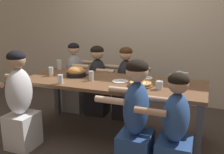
{
  "coord_description": "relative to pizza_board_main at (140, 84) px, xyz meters",
  "views": [
    {
      "loc": [
        1.11,
        -2.84,
        1.55
      ],
      "look_at": [
        0.0,
        0.0,
        0.8
      ],
      "focal_mm": 40.0,
      "sensor_mm": 36.0,
      "label": 1
    }
  ],
  "objects": [
    {
      "name": "diner_far_midleft",
      "position": [
        -0.89,
        0.76,
        -0.26
      ],
      "size": [
        0.51,
        0.4,
        1.1
      ],
      "rotation": [
        0.0,
        0.0,
        -1.57
      ],
      "color": "#232328",
      "rests_on": "ground"
    },
    {
      "name": "empty_plate_b",
      "position": [
        -0.28,
        0.09,
        -0.02
      ],
      "size": [
        0.2,
        0.2,
        0.02
      ],
      "color": "white",
      "rests_on": "dining_table"
    },
    {
      "name": "drinking_glass_f",
      "position": [
        -1.4,
        0.46,
        0.05
      ],
      "size": [
        0.08,
        0.08,
        0.15
      ],
      "color": "silver",
      "rests_on": "dining_table"
    },
    {
      "name": "diner_near_left",
      "position": [
        -1.3,
        -0.55,
        -0.23
      ],
      "size": [
        0.51,
        0.4,
        1.18
      ],
      "rotation": [
        0.0,
        0.0,
        1.57
      ],
      "color": "silver",
      "rests_on": "ground"
    },
    {
      "name": "empty_plate_a",
      "position": [
        -0.04,
        0.38,
        -0.02
      ],
      "size": [
        0.2,
        0.2,
        0.02
      ],
      "color": "white",
      "rests_on": "dining_table"
    },
    {
      "name": "drinking_glass_a",
      "position": [
        0.4,
        0.38,
        0.03
      ],
      "size": [
        0.08,
        0.08,
        0.13
      ],
      "color": "silver",
      "rests_on": "dining_table"
    },
    {
      "name": "restaurant_back_panel",
      "position": [
        -0.39,
        1.7,
        0.82
      ],
      "size": [
        10.0,
        0.06,
        3.2
      ],
      "primitive_type": "cube",
      "color": "beige",
      "rests_on": "ground"
    },
    {
      "name": "diner_near_right",
      "position": [
        0.48,
        -0.55,
        -0.29
      ],
      "size": [
        0.51,
        0.4,
        1.07
      ],
      "rotation": [
        0.0,
        0.0,
        1.57
      ],
      "color": "#2D5193",
      "rests_on": "ground"
    },
    {
      "name": "ground_plane",
      "position": [
        -0.39,
        0.1,
        -0.78
      ],
      "size": [
        18.0,
        18.0,
        0.0
      ],
      "primitive_type": "plane",
      "color": "#423833",
      "rests_on": "ground"
    },
    {
      "name": "drinking_glass_c",
      "position": [
        -0.65,
        0.02,
        0.03
      ],
      "size": [
        0.06,
        0.06,
        0.12
      ],
      "color": "silver",
      "rests_on": "dining_table"
    },
    {
      "name": "drinking_glass_e",
      "position": [
        0.48,
        0.24,
        0.04
      ],
      "size": [
        0.07,
        0.07,
        0.15
      ],
      "color": "silver",
      "rests_on": "dining_table"
    },
    {
      "name": "diner_near_midright",
      "position": [
        0.11,
        -0.55,
        -0.23
      ],
      "size": [
        0.51,
        0.4,
        1.16
      ],
      "rotation": [
        0.0,
        0.0,
        1.57
      ],
      "color": "#2D5193",
      "rests_on": "ground"
    },
    {
      "name": "drinking_glass_g",
      "position": [
        -1.27,
        0.05,
        0.03
      ],
      "size": [
        0.06,
        0.06,
        0.12
      ],
      "color": "silver",
      "rests_on": "dining_table"
    },
    {
      "name": "diner_far_center",
      "position": [
        -0.43,
        0.76,
        -0.27
      ],
      "size": [
        0.51,
        0.4,
        1.1
      ],
      "rotation": [
        0.0,
        0.0,
        -1.57
      ],
      "color": "#232328",
      "rests_on": "ground"
    },
    {
      "name": "cocktail_glass_blue",
      "position": [
        0.23,
        -0.05,
        0.02
      ],
      "size": [
        0.08,
        0.08,
        0.12
      ],
      "color": "silver",
      "rests_on": "dining_table"
    },
    {
      "name": "pizza_board_main",
      "position": [
        0.0,
        0.0,
        0.0
      ],
      "size": [
        0.3,
        0.3,
        0.05
      ],
      "color": "brown",
      "rests_on": "dining_table"
    },
    {
      "name": "diner_far_left",
      "position": [
        -1.31,
        0.76,
        -0.27
      ],
      "size": [
        0.51,
        0.4,
        1.13
      ],
      "rotation": [
        0.0,
        0.0,
        -1.57
      ],
      "color": "#99999E",
      "rests_on": "ground"
    },
    {
      "name": "dining_table",
      "position": [
        -0.39,
        0.1,
        -0.1
      ],
      "size": [
        2.29,
        0.88,
        0.75
      ],
      "color": "brown",
      "rests_on": "ground"
    },
    {
      "name": "drinking_glass_b",
      "position": [
        -0.93,
        -0.24,
        0.02
      ],
      "size": [
        0.06,
        0.06,
        0.11
      ],
      "color": "silver",
      "rests_on": "dining_table"
    },
    {
      "name": "drinking_glass_d",
      "position": [
        0.33,
        0.19,
        0.03
      ],
      "size": [
        0.06,
        0.06,
        0.13
      ],
      "color": "silver",
      "rests_on": "dining_table"
    },
    {
      "name": "skillet_bowl",
      "position": [
        -0.94,
        0.16,
        0.03
      ],
      "size": [
        0.38,
        0.27,
        0.14
      ],
      "color": "black",
      "rests_on": "dining_table"
    }
  ]
}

